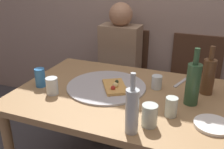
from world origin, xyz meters
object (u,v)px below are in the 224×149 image
dining_table (125,105)px  tumbler_near (157,82)px  plate_stack (213,125)px  pizza_tray (106,86)px  tumbler_far (150,115)px  table_knife (182,82)px  soda_can (40,78)px  short_glass (52,86)px  wine_glass (171,107)px  water_bottle (193,83)px  beer_bottle (132,110)px  pizza_slice_last (115,86)px  chair_left (122,70)px  chair_right (193,81)px  guest_in_sweater (117,63)px  wine_bottle (208,76)px

dining_table → tumbler_near: size_ratio=15.50×
plate_stack → pizza_tray: bearing=161.6°
tumbler_far → dining_table: bearing=127.9°
dining_table → table_knife: bearing=44.4°
pizza_tray → soda_can: size_ratio=4.20×
short_glass → pizza_tray: bearing=37.3°
wine_glass → short_glass: size_ratio=1.00×
water_bottle → short_glass: water_bottle is taller
beer_bottle → pizza_slice_last: bearing=120.8°
wine_glass → plate_stack: wine_glass is taller
soda_can → plate_stack: bearing=-4.1°
pizza_tray → chair_left: size_ratio=0.57×
short_glass → plate_stack: size_ratio=0.57×
dining_table → wine_glass: size_ratio=12.77×
wine_glass → short_glass: (-0.72, -0.01, -0.00)m
beer_bottle → tumbler_near: (0.01, 0.51, -0.07)m
dining_table → wine_glass: 0.37m
short_glass → chair_right: size_ratio=0.12×
plate_stack → soda_can: bearing=175.9°
beer_bottle → short_glass: (-0.57, 0.20, -0.07)m
wine_glass → soda_can: 0.85m
water_bottle → guest_in_sweater: size_ratio=0.28×
plate_stack → guest_in_sweater: (-0.83, 0.88, -0.09)m
short_glass → chair_right: 1.30m
tumbler_near → wine_glass: 0.33m
water_bottle → tumbler_near: water_bottle is taller
pizza_tray → dining_table: bearing=-15.5°
guest_in_sweater → wine_glass: bearing=125.9°
wine_glass → wine_bottle: bearing=65.0°
soda_can → plate_stack: size_ratio=0.67×
pizza_tray → wine_bottle: size_ratio=1.70×
tumbler_near → soda_can: 0.75m
plate_stack → table_knife: plate_stack is taller
wine_glass → chair_right: size_ratio=0.12×
pizza_tray → chair_right: (0.50, 0.81, -0.22)m
pizza_tray → water_bottle: size_ratio=1.56×
tumbler_far → chair_left: chair_left is taller
wine_bottle → beer_bottle: same height
soda_can → guest_in_sweater: bearing=73.8°
pizza_tray → water_bottle: water_bottle is taller
wine_bottle → tumbler_near: bearing=-171.6°
pizza_tray → short_glass: size_ratio=4.89×
water_bottle → table_knife: 0.32m
pizza_tray → chair_right: chair_right is taller
table_knife → tumbler_far: bearing=-169.5°
chair_left → beer_bottle: bearing=111.1°
pizza_slice_last → table_knife: bearing=36.1°
wine_bottle → water_bottle: 0.19m
water_bottle → plate_stack: 0.26m
dining_table → soda_can: 0.57m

